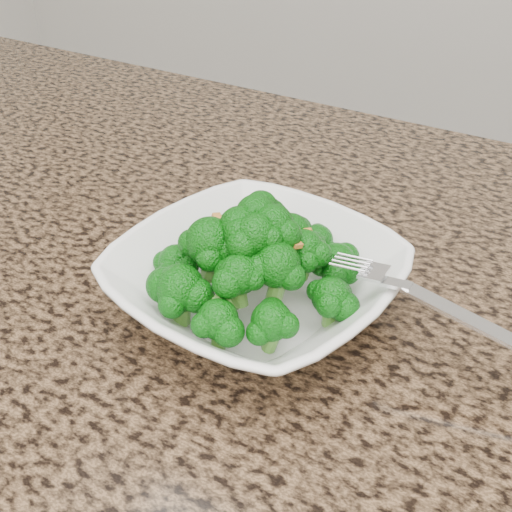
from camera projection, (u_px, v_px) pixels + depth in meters
The scene contains 5 objects.
granite_counter at pixel (200, 427), 0.43m from camera, with size 1.64×1.04×0.03m, color brown.
bowl at pixel (256, 282), 0.49m from camera, with size 0.21×0.21×0.05m, color white.
broccoli_pile at pixel (256, 219), 0.46m from camera, with size 0.18×0.18×0.06m, color #0B620B, non-canonical shape.
garlic_topping at pixel (256, 176), 0.44m from camera, with size 0.11×0.11×0.01m, color orange, non-canonical shape.
fork at pixel (401, 286), 0.43m from camera, with size 0.17×0.03×0.01m, color silver, non-canonical shape.
Camera 1 is at (0.17, 0.07, 1.22)m, focal length 45.00 mm.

